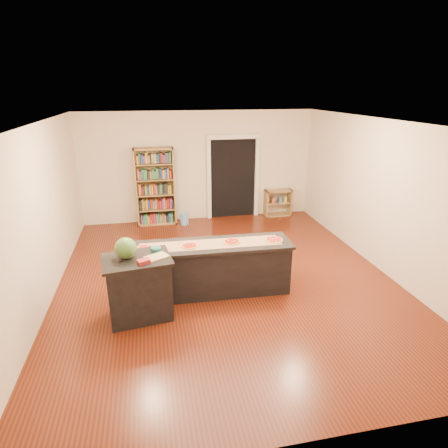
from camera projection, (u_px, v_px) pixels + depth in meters
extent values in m
cube|color=beige|center=(226.00, 206.00, 6.45)|extent=(6.00, 7.00, 2.80)
cube|color=#57200F|center=(226.00, 278.00, 6.93)|extent=(6.00, 7.00, 0.01)
cube|color=white|center=(226.00, 123.00, 5.97)|extent=(6.00, 7.00, 0.01)
cube|color=black|center=(233.00, 179.00, 9.95)|extent=(1.20, 0.02, 2.10)
cube|color=silver|center=(209.00, 180.00, 9.79)|extent=(0.10, 0.08, 2.10)
cube|color=silver|center=(257.00, 178.00, 10.03)|extent=(0.10, 0.08, 2.10)
cube|color=silver|center=(234.00, 137.00, 9.53)|extent=(1.40, 0.08, 0.12)
cube|color=black|center=(211.00, 269.00, 6.35)|extent=(2.62, 0.65, 0.84)
cube|color=black|center=(211.00, 245.00, 6.19)|extent=(2.69, 0.73, 0.05)
cube|color=black|center=(139.00, 289.00, 5.64)|extent=(0.90, 0.64, 0.94)
cube|color=black|center=(136.00, 260.00, 5.47)|extent=(0.99, 0.72, 0.04)
cube|color=#A0814E|center=(155.00, 187.00, 9.40)|extent=(0.98, 0.35, 1.95)
cube|color=#A0814E|center=(278.00, 203.00, 10.24)|extent=(0.73, 0.31, 0.73)
cylinder|color=#69A5EB|center=(184.00, 219.00, 9.63)|extent=(0.21, 0.21, 0.30)
cube|color=#976E4E|center=(211.00, 244.00, 6.19)|extent=(2.35, 0.49, 0.00)
sphere|color=#144214|center=(126.00, 248.00, 5.42)|extent=(0.31, 0.31, 0.31)
cube|color=tan|center=(157.00, 257.00, 5.48)|extent=(0.39, 0.35, 0.02)
cube|color=maroon|center=(143.00, 262.00, 5.29)|extent=(0.20, 0.18, 0.06)
cylinder|color=#195966|center=(156.00, 249.00, 5.70)|extent=(0.15, 0.15, 0.06)
cylinder|color=tan|center=(145.00, 248.00, 6.00)|extent=(0.31, 0.31, 0.02)
cylinder|color=#A5190C|center=(145.00, 248.00, 6.00)|extent=(0.26, 0.26, 0.00)
cylinder|color=tan|center=(189.00, 246.00, 6.09)|extent=(0.26, 0.26, 0.02)
cylinder|color=#A5190C|center=(189.00, 245.00, 6.08)|extent=(0.22, 0.22, 0.00)
cylinder|color=tan|center=(232.00, 242.00, 6.26)|extent=(0.30, 0.30, 0.02)
cylinder|color=#A5190C|center=(232.00, 241.00, 6.26)|extent=(0.24, 0.24, 0.00)
cylinder|color=tan|center=(274.00, 240.00, 6.33)|extent=(0.29, 0.29, 0.02)
cylinder|color=#A5190C|center=(274.00, 239.00, 6.33)|extent=(0.24, 0.24, 0.00)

